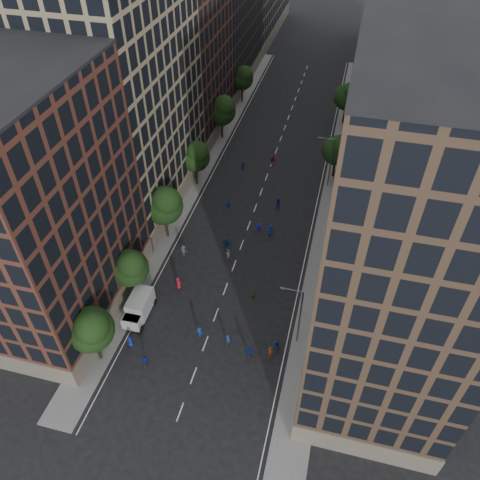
{
  "coord_description": "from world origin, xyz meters",
  "views": [
    {
      "loc": [
        12.19,
        -22.06,
        47.1
      ],
      "look_at": [
        0.04,
        25.81,
        2.0
      ],
      "focal_mm": 35.0,
      "sensor_mm": 36.0,
      "label": 1
    }
  ],
  "objects_px": {
    "cargo_van": "(139,307)",
    "skater_1": "(228,339)",
    "streetlamp_far": "(330,160)",
    "skater_2": "(276,346)",
    "streetlamp_near": "(298,314)",
    "skater_0": "(130,342)"
  },
  "relations": [
    {
      "from": "cargo_van",
      "to": "skater_1",
      "type": "bearing_deg",
      "value": -7.19
    },
    {
      "from": "streetlamp_far",
      "to": "skater_1",
      "type": "height_order",
      "value": "streetlamp_far"
    },
    {
      "from": "skater_1",
      "to": "skater_2",
      "type": "relative_size",
      "value": 0.94
    },
    {
      "from": "cargo_van",
      "to": "streetlamp_near",
      "type": "bearing_deg",
      "value": 2.09
    },
    {
      "from": "streetlamp_near",
      "to": "skater_2",
      "type": "xyz_separation_m",
      "value": [
        -1.92,
        -1.83,
        -4.33
      ]
    },
    {
      "from": "skater_0",
      "to": "skater_1",
      "type": "xyz_separation_m",
      "value": [
        11.12,
        3.19,
        0.01
      ]
    },
    {
      "from": "streetlamp_near",
      "to": "skater_0",
      "type": "bearing_deg",
      "value": -163.79
    },
    {
      "from": "streetlamp_far",
      "to": "skater_1",
      "type": "relative_size",
      "value": 5.73
    },
    {
      "from": "skater_1",
      "to": "cargo_van",
      "type": "bearing_deg",
      "value": -0.13
    },
    {
      "from": "streetlamp_near",
      "to": "streetlamp_far",
      "type": "bearing_deg",
      "value": 90.0
    },
    {
      "from": "cargo_van",
      "to": "skater_2",
      "type": "relative_size",
      "value": 3.26
    },
    {
      "from": "streetlamp_near",
      "to": "cargo_van",
      "type": "distance_m",
      "value": 20.03
    },
    {
      "from": "skater_1",
      "to": "skater_2",
      "type": "height_order",
      "value": "skater_2"
    },
    {
      "from": "streetlamp_near",
      "to": "skater_0",
      "type": "relative_size",
      "value": 5.84
    },
    {
      "from": "streetlamp_near",
      "to": "streetlamp_far",
      "type": "distance_m",
      "value": 33.0
    },
    {
      "from": "cargo_van",
      "to": "skater_2",
      "type": "height_order",
      "value": "cargo_van"
    },
    {
      "from": "cargo_van",
      "to": "skater_0",
      "type": "distance_m",
      "value": 4.72
    },
    {
      "from": "streetlamp_far",
      "to": "cargo_van",
      "type": "xyz_separation_m",
      "value": [
        -19.67,
        -33.9,
        -3.65
      ]
    },
    {
      "from": "streetlamp_far",
      "to": "skater_1",
      "type": "bearing_deg",
      "value": -102.37
    },
    {
      "from": "skater_0",
      "to": "skater_2",
      "type": "distance_m",
      "value": 17.33
    },
    {
      "from": "streetlamp_far",
      "to": "skater_0",
      "type": "height_order",
      "value": "streetlamp_far"
    },
    {
      "from": "cargo_van",
      "to": "skater_1",
      "type": "relative_size",
      "value": 3.45
    }
  ]
}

